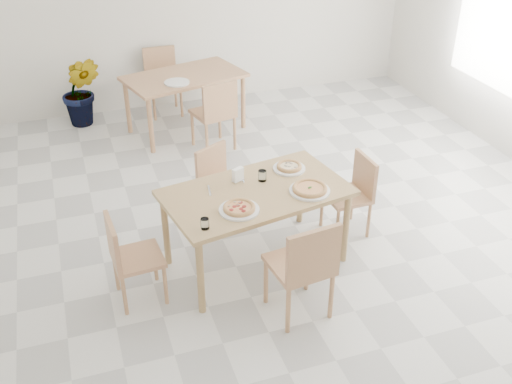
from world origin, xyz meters
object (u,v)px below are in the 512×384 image
object	(u,v)px
pizza_mushroom	(289,166)
chair_back_s	(216,110)
chair_north	(219,180)
napkin_holder	(238,175)
second_table	(184,82)
tumbler_a	(262,176)
chair_south	(305,264)
plate_empty	(177,82)
pizza_margherita	(310,188)
plate_pepperoni	(239,210)
chair_west	(128,254)
plate_margherita	(310,191)
plate_mushroom	(289,168)
tumbler_b	(205,224)
pizza_pepperoni	(239,207)
main_table	(256,199)
potted_plant	(82,91)
chair_back_n	(162,76)
chair_east	(354,190)

from	to	relation	value
pizza_mushroom	chair_back_s	world-z (taller)	chair_back_s
chair_north	napkin_holder	distance (m)	0.69
second_table	tumbler_a	bearing A→B (deg)	-103.72
chair_south	plate_empty	xyz separation A→B (m)	(-0.22, 3.52, 0.23)
chair_south	pizza_margherita	world-z (taller)	chair_south
plate_pepperoni	chair_west	bearing A→B (deg)	173.54
plate_empty	plate_margherita	bearing A→B (deg)	-79.73
chair_south	plate_mushroom	size ratio (longest dim) A/B	3.11
tumbler_b	pizza_pepperoni	bearing A→B (deg)	25.40
plate_pepperoni	second_table	size ratio (longest dim) A/B	0.20
plate_mushroom	pizza_margherita	distance (m)	0.42
main_table	potted_plant	distance (m)	3.77
plate_mushroom	tumbler_a	bearing A→B (deg)	-159.08
pizza_pepperoni	chair_back_n	world-z (taller)	chair_back_n
chair_west	potted_plant	bearing A→B (deg)	-3.17
chair_east	pizza_mushroom	bearing A→B (deg)	-98.43
main_table	second_table	world-z (taller)	same
chair_west	tumbler_a	xyz separation A→B (m)	(1.25, 0.30, 0.34)
pizza_mushroom	second_table	world-z (taller)	pizza_mushroom
plate_pepperoni	potted_plant	distance (m)	3.95
plate_mushroom	pizza_mushroom	world-z (taller)	pizza_mushroom
plate_empty	potted_plant	distance (m)	1.42
plate_margherita	potted_plant	world-z (taller)	potted_plant
chair_west	pizza_margherita	size ratio (longest dim) A/B	2.62
chair_north	pizza_pepperoni	world-z (taller)	pizza_pepperoni
chair_south	chair_east	world-z (taller)	chair_south
plate_empty	napkin_holder	bearing A→B (deg)	-90.07
second_table	chair_back_s	bearing A→B (deg)	-87.37
main_table	pizza_mushroom	world-z (taller)	pizza_mushroom
plate_mushroom	second_table	xyz separation A→B (m)	(-0.36, 2.70, -0.09)
plate_pepperoni	potted_plant	xyz separation A→B (m)	(-0.96, 3.82, -0.29)
main_table	tumbler_b	size ratio (longest dim) A/B	19.08
chair_east	plate_pepperoni	bearing A→B (deg)	-72.63
pizza_mushroom	pizza_pepperoni	size ratio (longest dim) A/B	0.80
pizza_pepperoni	chair_back_s	distance (m)	2.59
pizza_margherita	plate_empty	distance (m)	2.92
plate_mushroom	plate_pepperoni	xyz separation A→B (m)	(-0.63, -0.52, 0.00)
tumbler_b	napkin_holder	distance (m)	0.76
main_table	chair_west	size ratio (longest dim) A/B	2.12
plate_margherita	tumbler_a	world-z (taller)	tumbler_a
pizza_pepperoni	chair_west	bearing A→B (deg)	173.54
second_table	plate_pepperoni	bearing A→B (deg)	-109.85
chair_west	plate_pepperoni	bearing A→B (deg)	-100.48
tumbler_a	pizza_margherita	bearing A→B (deg)	-43.81
chair_south	chair_back_n	bearing A→B (deg)	-93.68
main_table	pizza_margherita	xyz separation A→B (m)	(0.43, -0.16, 0.11)
second_table	plate_empty	bearing A→B (deg)	-134.94
tumbler_b	chair_back_n	bearing A→B (deg)	83.79
chair_back_s	chair_back_n	distance (m)	1.45
chair_east	chair_back_n	world-z (taller)	chair_back_n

